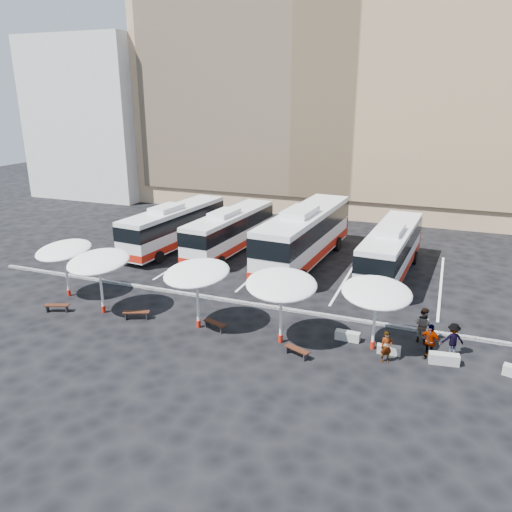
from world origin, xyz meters
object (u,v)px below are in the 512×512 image
(wood_bench_1, at_px, (136,313))
(conc_bench_1, at_px, (389,350))
(sunshade_1, at_px, (99,262))
(passenger_3, at_px, (453,339))
(wood_bench_3, at_px, (297,350))
(passenger_1, at_px, (423,325))
(conc_bench_0, at_px, (348,336))
(passenger_2, at_px, (429,342))
(sunshade_0, at_px, (64,250))
(passenger_0, at_px, (386,347))
(bus_0, at_px, (175,225))
(wood_bench_0, at_px, (57,306))
(bus_1, at_px, (230,230))
(bus_2, at_px, (305,234))
(bus_3, at_px, (391,249))
(conc_bench_2, at_px, (444,359))
(sunshade_4, at_px, (377,293))
(wood_bench_2, at_px, (215,324))
(sunshade_2, at_px, (197,273))

(wood_bench_1, xyz_separation_m, conc_bench_1, (13.48, 1.07, -0.13))
(sunshade_1, xyz_separation_m, passenger_3, (18.52, 1.98, -2.24))
(wood_bench_3, relative_size, passenger_1, 0.74)
(wood_bench_1, distance_m, conc_bench_0, 11.49)
(wood_bench_3, distance_m, passenger_2, 6.17)
(sunshade_0, bearing_deg, passenger_1, 4.20)
(passenger_0, relative_size, passenger_1, 0.83)
(bus_0, relative_size, wood_bench_0, 8.17)
(bus_1, xyz_separation_m, bus_2, (6.09, -0.44, 0.40))
(bus_0, height_order, bus_1, bus_0)
(bus_3, bearing_deg, conc_bench_1, -79.51)
(bus_1, distance_m, passenger_2, 19.39)
(bus_0, relative_size, passenger_2, 6.57)
(wood_bench_3, xyz_separation_m, passenger_3, (6.82, 2.80, 0.50))
(sunshade_0, distance_m, conc_bench_0, 17.37)
(wood_bench_1, distance_m, conc_bench_1, 13.52)
(bus_3, distance_m, wood_bench_1, 17.23)
(bus_1, bearing_deg, passenger_0, -38.95)
(passenger_1, bearing_deg, conc_bench_1, 82.26)
(conc_bench_1, xyz_separation_m, conc_bench_2, (2.48, -0.05, 0.04))
(bus_0, relative_size, bus_1, 1.04)
(bus_1, relative_size, sunshade_0, 2.82)
(sunshade_4, xyz_separation_m, wood_bench_2, (-8.05, -0.91, -2.62))
(sunshade_1, height_order, passenger_2, sunshade_1)
(bus_1, distance_m, wood_bench_1, 13.14)
(sunshade_1, bearing_deg, passenger_3, 6.10)
(wood_bench_2, bearing_deg, wood_bench_1, -175.44)
(conc_bench_0, distance_m, conc_bench_1, 2.22)
(wood_bench_2, height_order, passenger_1, passenger_1)
(bus_3, xyz_separation_m, wood_bench_2, (-7.54, -11.74, -1.54))
(wood_bench_2, xyz_separation_m, passenger_1, (10.24, 2.50, 0.60))
(conc_bench_0, bearing_deg, passenger_1, 17.94)
(conc_bench_1, bearing_deg, bus_0, 147.78)
(wood_bench_3, relative_size, passenger_0, 0.89)
(sunshade_4, distance_m, conc_bench_1, 2.86)
(conc_bench_0, relative_size, conc_bench_1, 1.12)
(conc_bench_1, bearing_deg, sunshade_4, 165.38)
(bus_1, bearing_deg, passenger_2, -33.07)
(sunshade_2, relative_size, passenger_3, 2.69)
(sunshade_1, bearing_deg, sunshade_0, 160.08)
(bus_3, distance_m, passenger_0, 11.98)
(passenger_1, bearing_deg, passenger_3, 179.46)
(passenger_3, bearing_deg, wood_bench_0, -8.31)
(wood_bench_0, bearing_deg, wood_bench_3, 0.16)
(passenger_2, bearing_deg, passenger_3, 59.37)
(passenger_3, bearing_deg, conc_bench_0, -12.39)
(sunshade_4, relative_size, wood_bench_3, 3.23)
(bus_3, height_order, conc_bench_0, bus_3)
(conc_bench_2, distance_m, passenger_3, 1.20)
(sunshade_4, bearing_deg, wood_bench_0, -173.19)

